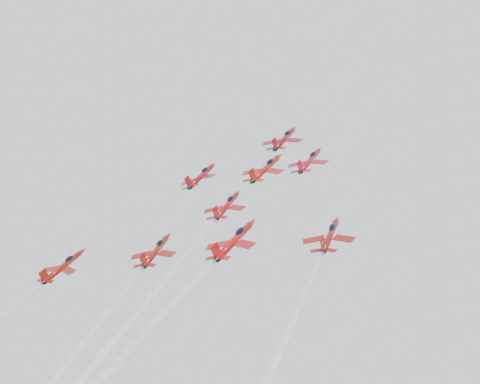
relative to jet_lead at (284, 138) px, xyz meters
The scene contains 5 objects.
jet_lead is the anchor object (origin of this frame).
jet_row2_left 21.48m from the jet_lead, 138.98° to the right, with size 9.72×11.93×9.20m.
jet_row2_center 16.20m from the jet_lead, 81.81° to the right, with size 10.09×12.38×9.54m.
jet_row2_right 18.73m from the jet_lead, 45.64° to the right, with size 9.11×11.17×8.61m.
jet_center 75.54m from the jet_lead, 89.93° to the right, with size 8.96×78.52×59.84m.
Camera 1 is at (65.26, -110.01, 114.39)m, focal length 50.00 mm.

